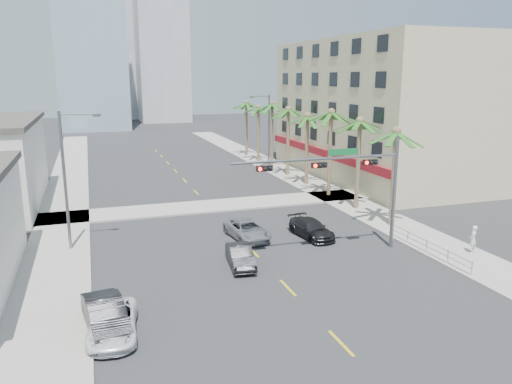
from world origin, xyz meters
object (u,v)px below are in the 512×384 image
traffic_signal_mast (351,175)px  car_lane_center (247,230)px  pedestrian (473,239)px  car_parked_far (113,323)px  car_parked_mid (106,316)px  car_lane_right (311,229)px  car_lane_left (240,256)px

traffic_signal_mast → car_lane_center: bearing=138.2°
pedestrian → car_parked_far: bearing=-35.9°
traffic_signal_mast → car_parked_mid: size_ratio=2.46×
car_parked_mid → car_lane_center: size_ratio=0.99×
car_lane_right → car_parked_far: bearing=-151.7°
car_lane_center → pedestrian: 14.74m
car_lane_right → car_lane_center: bearing=158.3°
car_parked_mid → car_lane_left: size_ratio=1.19×
car_parked_mid → car_lane_center: car_parked_mid is taller
traffic_signal_mast → car_parked_far: bearing=-157.3°
car_parked_far → pedestrian: bearing=14.2°
traffic_signal_mast → car_parked_far: size_ratio=2.52×
car_lane_left → car_parked_far: bearing=-134.5°
traffic_signal_mast → car_lane_center: (-5.34, 4.79, -4.43)m
car_parked_far → car_lane_right: (13.97, 9.85, 0.01)m
traffic_signal_mast → car_lane_right: (-0.95, 3.62, -4.43)m
car_lane_left → car_lane_right: size_ratio=0.88×
pedestrian → car_lane_center: bearing=-75.9°
traffic_signal_mast → car_lane_center: 8.43m
car_parked_mid → pedestrian: pedestrian is taller
traffic_signal_mast → car_parked_mid: (-15.18, -5.75, -4.32)m
traffic_signal_mast → car_lane_right: traffic_signal_mast is taller
traffic_signal_mast → car_lane_center: size_ratio=2.44×
car_lane_left → pedestrian: (14.49, -2.83, 0.41)m
car_lane_right → pedestrian: bearing=-45.6°
car_parked_far → car_lane_center: 14.60m
car_lane_center → car_lane_right: bearing=-21.0°
car_parked_mid → car_lane_right: size_ratio=1.05×
car_lane_left → pedestrian: bearing=-4.3°
car_parked_mid → pedestrian: 22.57m
car_lane_left → car_lane_right: 7.35m
traffic_signal_mast → car_lane_right: bearing=104.7°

